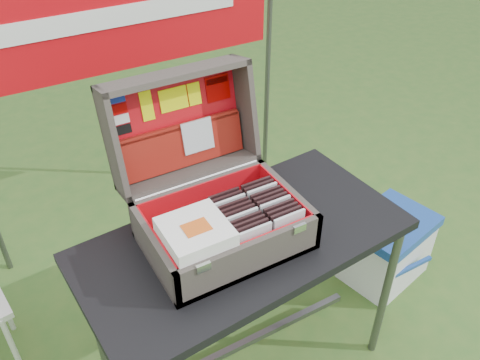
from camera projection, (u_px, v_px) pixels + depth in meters
ground at (236, 347)px, 2.46m from camera, size 80.00×80.00×0.00m
table at (243, 305)px, 2.17m from camera, size 1.31×0.72×0.79m
table_top at (244, 241)px, 1.94m from camera, size 1.31×0.72×0.04m
table_leg_fr at (385, 296)px, 2.23m from camera, size 0.04×0.04×0.75m
table_leg_bl at (95, 320)px, 2.13m from camera, size 0.04×0.04×0.75m
table_leg_br at (315, 229)px, 2.59m from camera, size 0.04×0.04×0.75m
table_brace at (243, 344)px, 2.33m from camera, size 1.11×0.03×0.03m
suitcase at (215, 175)px, 1.79m from camera, size 0.58×0.57×0.54m
suitcase_base_bottom at (225, 239)px, 1.90m from camera, size 0.58×0.41×0.02m
suitcase_base_wall_front at (252, 259)px, 1.73m from camera, size 0.58×0.02×0.15m
suitcase_base_wall_back at (201, 197)px, 2.00m from camera, size 0.58×0.02×0.15m
suitcase_base_wall_left at (154, 253)px, 1.75m from camera, size 0.02×0.41×0.15m
suitcase_base_wall_right at (287, 202)px, 1.98m from camera, size 0.02×0.41×0.15m
suitcase_liner_floor at (225, 236)px, 1.90m from camera, size 0.53×0.37×0.01m
suitcase_latch_left at (203, 267)px, 1.61m from camera, size 0.05×0.01×0.03m
suitcase_latch_right at (300, 228)px, 1.76m from camera, size 0.05×0.01×0.03m
suitcase_hinge at (199, 180)px, 1.96m from camera, size 0.52×0.02×0.02m
suitcase_lid_back at (176, 121)px, 1.99m from camera, size 0.58×0.11×0.41m
suitcase_lid_rim_far at (174, 75)px, 1.85m from camera, size 0.58×0.16×0.06m
suitcase_lid_rim_near at (190, 171)px, 2.02m from camera, size 0.58×0.16×0.06m
suitcase_lid_rim_left at (112, 145)px, 1.83m from camera, size 0.02×0.24×0.44m
suitcase_lid_rim_right at (245, 108)px, 2.05m from camera, size 0.02×0.24×0.44m
suitcase_lid_liner at (177, 122)px, 1.98m from camera, size 0.53×0.09×0.36m
suitcase_liner_wall_front at (249, 254)px, 1.73m from camera, size 0.53×0.01×0.13m
suitcase_liner_wall_back at (202, 197)px, 1.98m from camera, size 0.53×0.01×0.13m
suitcase_liner_wall_left at (157, 249)px, 1.75m from camera, size 0.01×0.37×0.13m
suitcase_liner_wall_right at (284, 201)px, 1.96m from camera, size 0.01×0.37×0.13m
suitcase_lid_pocket at (183, 146)px, 2.01m from camera, size 0.51×0.07×0.17m
suitcase_pocket_edge at (180, 127)px, 1.97m from camera, size 0.50×0.02×0.02m
suitcase_pocket_cd at (198, 136)px, 2.00m from camera, size 0.13×0.04×0.13m
lid_sticker_cc_a at (117, 98)px, 1.83m from camera, size 0.06×0.01×0.03m
lid_sticker_cc_b at (119, 109)px, 1.84m from camera, size 0.06×0.01×0.03m
lid_sticker_cc_c at (122, 119)px, 1.86m from camera, size 0.06×0.01×0.03m
lid_sticker_cc_d at (124, 129)px, 1.88m from camera, size 0.06×0.01×0.03m
lid_card_neon_tall at (147, 106)px, 1.89m from camera, size 0.05×0.03×0.11m
lid_card_neon_main at (174, 99)px, 1.93m from camera, size 0.11×0.02×0.09m
lid_card_neon_small at (194, 94)px, 1.97m from camera, size 0.05×0.02×0.09m
lid_sticker_band at (218, 88)px, 2.01m from camera, size 0.10×0.03×0.10m
lid_sticker_band_bar at (217, 81)px, 2.00m from camera, size 0.09×0.01×0.02m
cd_left_0 at (255, 244)px, 1.75m from camera, size 0.13×0.01×0.15m
cd_left_1 at (252, 240)px, 1.77m from camera, size 0.13×0.01×0.15m
cd_left_2 at (249, 236)px, 1.79m from camera, size 0.13×0.01×0.15m
cd_left_3 at (245, 232)px, 1.80m from camera, size 0.13×0.01×0.15m
cd_left_4 at (242, 229)px, 1.82m from camera, size 0.13×0.01×0.15m
cd_left_5 at (239, 225)px, 1.83m from camera, size 0.13×0.01×0.15m
cd_left_6 at (236, 221)px, 1.85m from camera, size 0.13×0.01×0.15m
cd_left_7 at (233, 218)px, 1.87m from camera, size 0.13×0.01×0.15m
cd_left_8 at (230, 214)px, 1.88m from camera, size 0.13×0.01×0.15m
cd_left_9 at (227, 211)px, 1.90m from camera, size 0.13×0.01×0.15m
cd_left_10 at (224, 208)px, 1.91m from camera, size 0.13×0.01×0.15m
cd_right_0 at (289, 230)px, 1.81m from camera, size 0.13×0.01×0.15m
cd_right_1 at (285, 227)px, 1.83m from camera, size 0.13×0.01×0.15m
cd_right_2 at (281, 223)px, 1.84m from camera, size 0.13×0.01×0.15m
cd_right_3 at (278, 219)px, 1.86m from camera, size 0.13×0.01×0.15m
cd_right_4 at (275, 216)px, 1.87m from camera, size 0.13×0.01×0.15m
cd_right_5 at (271, 212)px, 1.89m from camera, size 0.13×0.01×0.15m
cd_right_6 at (268, 209)px, 1.91m from camera, size 0.13×0.01×0.15m
cd_right_7 at (265, 206)px, 1.92m from camera, size 0.13×0.01×0.15m
cd_right_8 at (262, 202)px, 1.94m from camera, size 0.13×0.01×0.15m
cd_right_9 at (259, 199)px, 1.95m from camera, size 0.13×0.01×0.15m
cd_right_10 at (256, 196)px, 1.97m from camera, size 0.13×0.01×0.15m
songbook_0 at (196, 236)px, 1.70m from camera, size 0.22×0.22×0.00m
songbook_1 at (196, 235)px, 1.70m from camera, size 0.22×0.22×0.00m
songbook_2 at (196, 234)px, 1.70m from camera, size 0.22×0.22×0.00m
songbook_3 at (196, 233)px, 1.70m from camera, size 0.22×0.22×0.00m
songbook_4 at (195, 232)px, 1.69m from camera, size 0.22×0.22×0.00m
songbook_5 at (195, 231)px, 1.69m from camera, size 0.22×0.22×0.00m
songbook_6 at (195, 230)px, 1.69m from camera, size 0.22×0.22×0.00m
songbook_7 at (195, 229)px, 1.68m from camera, size 0.22×0.22×0.00m
songbook_8 at (195, 228)px, 1.68m from camera, size 0.22×0.22×0.00m
songbook_9 at (195, 226)px, 1.68m from camera, size 0.22×0.22×0.00m
songbook_graphic at (196, 227)px, 1.67m from camera, size 0.09×0.07×0.00m
cooler at (387, 248)px, 2.73m from camera, size 0.51×0.43×0.39m
cooler_body at (386, 251)px, 2.75m from camera, size 0.48×0.40×0.34m
cooler_lid at (392, 224)px, 2.63m from camera, size 0.51×0.43×0.05m
cooler_handle at (412, 267)px, 2.60m from camera, size 0.26×0.02×0.02m
chair_leg_fr at (14, 351)px, 2.20m from camera, size 0.02×0.02×0.42m
chair_leg_br at (2, 301)px, 2.42m from camera, size 0.02×0.02×0.42m
cardboard_box at (308, 217)px, 2.91m from camera, size 0.41×0.20×0.42m
banner_post_right at (268, 65)px, 3.06m from camera, size 0.03×0.03×1.70m
banner at (123, 15)px, 2.44m from camera, size 1.60×0.02×0.55m
banner_text at (124, 15)px, 2.43m from camera, size 1.20×0.00×0.10m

